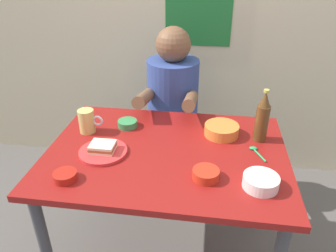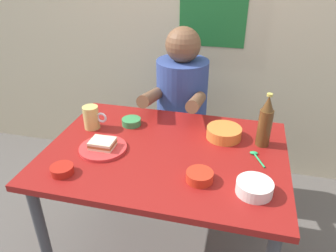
{
  "view_description": "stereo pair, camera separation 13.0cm",
  "coord_description": "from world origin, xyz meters",
  "px_view_note": "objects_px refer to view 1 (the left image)",
  "views": [
    {
      "loc": [
        0.18,
        -1.24,
        1.56
      ],
      "look_at": [
        0.0,
        0.05,
        0.84
      ],
      "focal_mm": 34.52,
      "sensor_mm": 36.0,
      "label": 1
    },
    {
      "loc": [
        0.31,
        -1.21,
        1.56
      ],
      "look_at": [
        0.0,
        0.05,
        0.84
      ],
      "focal_mm": 34.52,
      "sensor_mm": 36.0,
      "label": 2
    }
  ],
  "objects_px": {
    "plate_orange": "(103,152)",
    "beer_bottle": "(262,118)",
    "sandwich": "(103,147)",
    "person_seated": "(173,92)",
    "stool": "(172,147)",
    "dip_bowl_green": "(127,123)",
    "dining_table": "(167,166)",
    "beer_mug": "(87,121)"
  },
  "relations": [
    {
      "from": "plate_orange",
      "to": "beer_bottle",
      "type": "xyz_separation_m",
      "value": [
        0.72,
        0.22,
        0.11
      ]
    },
    {
      "from": "sandwich",
      "to": "beer_bottle",
      "type": "xyz_separation_m",
      "value": [
        0.72,
        0.22,
        0.09
      ]
    },
    {
      "from": "person_seated",
      "to": "beer_bottle",
      "type": "bearing_deg",
      "value": -43.54
    },
    {
      "from": "stool",
      "to": "dip_bowl_green",
      "type": "distance_m",
      "value": 0.63
    },
    {
      "from": "dining_table",
      "to": "beer_mug",
      "type": "bearing_deg",
      "value": 164.68
    },
    {
      "from": "stool",
      "to": "beer_mug",
      "type": "xyz_separation_m",
      "value": [
        -0.37,
        -0.52,
        0.45
      ]
    },
    {
      "from": "beer_bottle",
      "to": "stool",
      "type": "bearing_deg",
      "value": 135.77
    },
    {
      "from": "plate_orange",
      "to": "beer_bottle",
      "type": "height_order",
      "value": "beer_bottle"
    },
    {
      "from": "dining_table",
      "to": "person_seated",
      "type": "relative_size",
      "value": 1.53
    },
    {
      "from": "dining_table",
      "to": "beer_bottle",
      "type": "distance_m",
      "value": 0.51
    },
    {
      "from": "plate_orange",
      "to": "sandwich",
      "type": "relative_size",
      "value": 2.0
    },
    {
      "from": "sandwich",
      "to": "beer_bottle",
      "type": "bearing_deg",
      "value": 17.2
    },
    {
      "from": "beer_bottle",
      "to": "dip_bowl_green",
      "type": "relative_size",
      "value": 2.62
    },
    {
      "from": "person_seated",
      "to": "beer_mug",
      "type": "xyz_separation_m",
      "value": [
        -0.37,
        -0.5,
        0.03
      ]
    },
    {
      "from": "plate_orange",
      "to": "dip_bowl_green",
      "type": "height_order",
      "value": "dip_bowl_green"
    },
    {
      "from": "plate_orange",
      "to": "dip_bowl_green",
      "type": "bearing_deg",
      "value": 79.47
    },
    {
      "from": "sandwich",
      "to": "dip_bowl_green",
      "type": "height_order",
      "value": "sandwich"
    },
    {
      "from": "stool",
      "to": "beer_mug",
      "type": "height_order",
      "value": "beer_mug"
    },
    {
      "from": "sandwich",
      "to": "beer_mug",
      "type": "relative_size",
      "value": 0.87
    },
    {
      "from": "dining_table",
      "to": "sandwich",
      "type": "relative_size",
      "value": 10.0
    },
    {
      "from": "sandwich",
      "to": "beer_bottle",
      "type": "height_order",
      "value": "beer_bottle"
    },
    {
      "from": "plate_orange",
      "to": "dip_bowl_green",
      "type": "distance_m",
      "value": 0.26
    },
    {
      "from": "dining_table",
      "to": "beer_mug",
      "type": "relative_size",
      "value": 8.73
    },
    {
      "from": "sandwich",
      "to": "dip_bowl_green",
      "type": "bearing_deg",
      "value": 79.47
    },
    {
      "from": "person_seated",
      "to": "sandwich",
      "type": "distance_m",
      "value": 0.72
    },
    {
      "from": "dining_table",
      "to": "beer_bottle",
      "type": "bearing_deg",
      "value": 19.93
    },
    {
      "from": "plate_orange",
      "to": "sandwich",
      "type": "bearing_deg",
      "value": 0.0
    },
    {
      "from": "dining_table",
      "to": "plate_orange",
      "type": "distance_m",
      "value": 0.31
    },
    {
      "from": "dining_table",
      "to": "person_seated",
      "type": "bearing_deg",
      "value": 94.83
    },
    {
      "from": "dining_table",
      "to": "beer_bottle",
      "type": "relative_size",
      "value": 4.2
    },
    {
      "from": "plate_orange",
      "to": "dining_table",
      "type": "bearing_deg",
      "value": 12.85
    },
    {
      "from": "sandwich",
      "to": "dip_bowl_green",
      "type": "distance_m",
      "value": 0.26
    },
    {
      "from": "person_seated",
      "to": "plate_orange",
      "type": "distance_m",
      "value": 0.72
    },
    {
      "from": "beer_mug",
      "to": "beer_bottle",
      "type": "height_order",
      "value": "beer_bottle"
    },
    {
      "from": "beer_mug",
      "to": "stool",
      "type": "bearing_deg",
      "value": 54.6
    },
    {
      "from": "beer_mug",
      "to": "plate_orange",
      "type": "bearing_deg",
      "value": -52.72
    },
    {
      "from": "person_seated",
      "to": "plate_orange",
      "type": "relative_size",
      "value": 3.27
    },
    {
      "from": "dip_bowl_green",
      "to": "beer_bottle",
      "type": "bearing_deg",
      "value": -3.16
    },
    {
      "from": "plate_orange",
      "to": "beer_mug",
      "type": "bearing_deg",
      "value": 127.28
    },
    {
      "from": "person_seated",
      "to": "beer_bottle",
      "type": "height_order",
      "value": "person_seated"
    },
    {
      "from": "plate_orange",
      "to": "beer_mug",
      "type": "relative_size",
      "value": 1.75
    },
    {
      "from": "dip_bowl_green",
      "to": "stool",
      "type": "bearing_deg",
      "value": 67.35
    }
  ]
}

